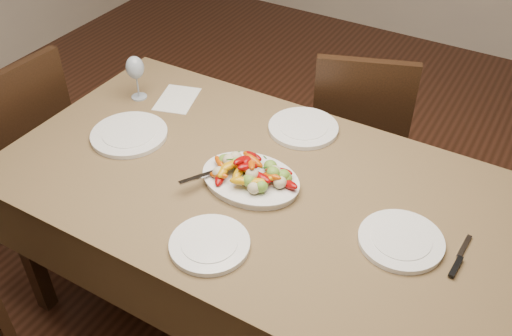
{
  "coord_description": "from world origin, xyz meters",
  "views": [
    {
      "loc": [
        0.97,
        -1.25,
        2.06
      ],
      "look_at": [
        0.2,
        0.06,
        0.82
      ],
      "focal_mm": 40.0,
      "sensor_mm": 36.0,
      "label": 1
    }
  ],
  "objects_px": {
    "serving_platter": "(251,181)",
    "plate_left": "(129,135)",
    "dining_table": "(256,255)",
    "plate_near": "(210,244)",
    "plate_right": "(401,241)",
    "plate_far": "(303,128)",
    "chair_far": "(358,130)",
    "chair_left": "(14,146)",
    "wine_glass": "(136,76)"
  },
  "relations": [
    {
      "from": "serving_platter",
      "to": "plate_left",
      "type": "relative_size",
      "value": 1.17
    },
    {
      "from": "dining_table",
      "to": "plate_near",
      "type": "relative_size",
      "value": 7.33
    },
    {
      "from": "plate_right",
      "to": "dining_table",
      "type": "bearing_deg",
      "value": 177.48
    },
    {
      "from": "plate_left",
      "to": "plate_near",
      "type": "height_order",
      "value": "same"
    },
    {
      "from": "serving_platter",
      "to": "plate_far",
      "type": "relative_size",
      "value": 1.26
    },
    {
      "from": "serving_platter",
      "to": "plate_left",
      "type": "distance_m",
      "value": 0.55
    },
    {
      "from": "chair_far",
      "to": "plate_right",
      "type": "distance_m",
      "value": 1.05
    },
    {
      "from": "serving_platter",
      "to": "plate_right",
      "type": "height_order",
      "value": "serving_platter"
    },
    {
      "from": "serving_platter",
      "to": "plate_far",
      "type": "height_order",
      "value": "serving_platter"
    },
    {
      "from": "chair_far",
      "to": "plate_right",
      "type": "xyz_separation_m",
      "value": [
        0.48,
        -0.89,
        0.29
      ]
    },
    {
      "from": "chair_left",
      "to": "wine_glass",
      "type": "height_order",
      "value": "wine_glass"
    },
    {
      "from": "serving_platter",
      "to": "plate_far",
      "type": "xyz_separation_m",
      "value": [
        0.01,
        0.38,
        -0.0
      ]
    },
    {
      "from": "serving_platter",
      "to": "plate_left",
      "type": "height_order",
      "value": "serving_platter"
    },
    {
      "from": "chair_left",
      "to": "plate_far",
      "type": "distance_m",
      "value": 1.37
    },
    {
      "from": "plate_left",
      "to": "plate_right",
      "type": "relative_size",
      "value": 1.11
    },
    {
      "from": "plate_left",
      "to": "plate_right",
      "type": "distance_m",
      "value": 1.1
    },
    {
      "from": "plate_near",
      "to": "chair_left",
      "type": "bearing_deg",
      "value": 168.17
    },
    {
      "from": "dining_table",
      "to": "plate_near",
      "type": "bearing_deg",
      "value": -84.37
    },
    {
      "from": "plate_left",
      "to": "wine_glass",
      "type": "relative_size",
      "value": 1.44
    },
    {
      "from": "wine_glass",
      "to": "chair_far",
      "type": "bearing_deg",
      "value": 39.74
    },
    {
      "from": "chair_left",
      "to": "serving_platter",
      "type": "bearing_deg",
      "value": 95.3
    },
    {
      "from": "plate_far",
      "to": "wine_glass",
      "type": "distance_m",
      "value": 0.73
    },
    {
      "from": "plate_left",
      "to": "plate_far",
      "type": "relative_size",
      "value": 1.08
    },
    {
      "from": "wine_glass",
      "to": "plate_left",
      "type": "bearing_deg",
      "value": -58.15
    },
    {
      "from": "plate_right",
      "to": "wine_glass",
      "type": "bearing_deg",
      "value": 168.77
    },
    {
      "from": "plate_near",
      "to": "wine_glass",
      "type": "height_order",
      "value": "wine_glass"
    },
    {
      "from": "chair_left",
      "to": "wine_glass",
      "type": "relative_size",
      "value": 4.64
    },
    {
      "from": "plate_far",
      "to": "plate_near",
      "type": "height_order",
      "value": "same"
    },
    {
      "from": "dining_table",
      "to": "plate_left",
      "type": "xyz_separation_m",
      "value": [
        -0.56,
        -0.02,
        0.39
      ]
    },
    {
      "from": "chair_far",
      "to": "chair_left",
      "type": "xyz_separation_m",
      "value": [
        -1.32,
        -0.93,
        0.0
      ]
    },
    {
      "from": "chair_left",
      "to": "serving_platter",
      "type": "distance_m",
      "value": 1.29
    },
    {
      "from": "serving_platter",
      "to": "plate_near",
      "type": "distance_m",
      "value": 0.32
    },
    {
      "from": "chair_far",
      "to": "serving_platter",
      "type": "height_order",
      "value": "chair_far"
    },
    {
      "from": "dining_table",
      "to": "chair_far",
      "type": "xyz_separation_m",
      "value": [
        0.06,
        0.86,
        0.1
      ]
    },
    {
      "from": "dining_table",
      "to": "wine_glass",
      "type": "height_order",
      "value": "wine_glass"
    },
    {
      "from": "plate_far",
      "to": "plate_right",
      "type": "bearing_deg",
      "value": -35.94
    },
    {
      "from": "chair_left",
      "to": "dining_table",
      "type": "bearing_deg",
      "value": 96.1
    },
    {
      "from": "plate_left",
      "to": "chair_far",
      "type": "bearing_deg",
      "value": 54.85
    },
    {
      "from": "chair_far",
      "to": "wine_glass",
      "type": "distance_m",
      "value": 1.07
    },
    {
      "from": "dining_table",
      "to": "plate_near",
      "type": "distance_m",
      "value": 0.52
    },
    {
      "from": "plate_far",
      "to": "plate_near",
      "type": "bearing_deg",
      "value": -87.37
    },
    {
      "from": "chair_left",
      "to": "plate_right",
      "type": "height_order",
      "value": "chair_left"
    },
    {
      "from": "plate_far",
      "to": "plate_near",
      "type": "relative_size",
      "value": 1.09
    },
    {
      "from": "plate_left",
      "to": "plate_right",
      "type": "height_order",
      "value": "same"
    },
    {
      "from": "plate_left",
      "to": "wine_glass",
      "type": "bearing_deg",
      "value": 121.85
    },
    {
      "from": "plate_left",
      "to": "plate_near",
      "type": "bearing_deg",
      "value": -28.46
    },
    {
      "from": "chair_left",
      "to": "serving_platter",
      "type": "relative_size",
      "value": 2.74
    },
    {
      "from": "chair_left",
      "to": "plate_near",
      "type": "relative_size",
      "value": 3.78
    },
    {
      "from": "dining_table",
      "to": "serving_platter",
      "type": "height_order",
      "value": "serving_platter"
    },
    {
      "from": "dining_table",
      "to": "wine_glass",
      "type": "relative_size",
      "value": 8.98
    }
  ]
}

